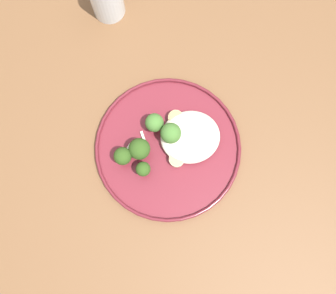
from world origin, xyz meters
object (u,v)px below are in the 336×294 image
seared_scallop_front_small (180,147)px  broccoli_floret_tall_stalk (171,133)px  seared_scallop_large_seared (207,128)px  seared_scallop_left_edge (177,162)px  seared_scallop_right_edge (194,140)px  seared_scallop_center_golden (201,152)px  broccoli_floret_near_rim (139,149)px  dinner_plate (168,148)px  broccoli_floret_split_head (154,123)px  seared_scallop_on_noodles (175,118)px  broccoli_floret_rear_charred (123,156)px  broccoli_floret_beside_noodles (143,169)px

seared_scallop_front_small → broccoli_floret_tall_stalk: broccoli_floret_tall_stalk is taller
seared_scallop_large_seared → seared_scallop_left_edge: 0.09m
seared_scallop_right_edge → seared_scallop_center_golden: bearing=-70.7°
seared_scallop_front_small → broccoli_floret_near_rim: bearing=175.9°
dinner_plate → broccoli_floret_split_head: (-0.02, 0.05, 0.03)m
seared_scallop_on_noodles → broccoli_floret_near_rim: bearing=-146.2°
broccoli_floret_tall_stalk → seared_scallop_large_seared: bearing=2.9°
broccoli_floret_near_rim → broccoli_floret_rear_charred: (-0.03, -0.01, -0.00)m
dinner_plate → broccoli_floret_split_head: size_ratio=5.74×
seared_scallop_center_golden → broccoli_floret_tall_stalk: size_ratio=0.47×
seared_scallop_on_noodles → broccoli_floret_beside_noodles: broccoli_floret_beside_noodles is taller
seared_scallop_on_noodles → seared_scallop_front_small: bearing=-90.8°
broccoli_floret_tall_stalk → seared_scallop_on_noodles: bearing=65.8°
broccoli_floret_beside_noodles → broccoli_floret_near_rim: 0.04m
seared_scallop_center_golden → dinner_plate: bearing=160.3°
seared_scallop_left_edge → broccoli_floret_split_head: 0.09m
broccoli_floret_rear_charred → seared_scallop_front_small: bearing=1.2°
seared_scallop_large_seared → broccoli_floret_split_head: 0.11m
seared_scallop_right_edge → broccoli_floret_near_rim: broccoli_floret_near_rim is taller
broccoli_floret_near_rim → broccoli_floret_rear_charred: size_ratio=1.06×
seared_scallop_large_seared → seared_scallop_on_noodles: (-0.06, 0.03, 0.00)m
seared_scallop_center_golden → broccoli_floret_split_head: bearing=138.8°
seared_scallop_front_small → broccoli_floret_rear_charred: 0.11m
seared_scallop_large_seared → seared_scallop_right_edge: (-0.03, -0.02, 0.00)m
seared_scallop_front_small → broccoli_floret_tall_stalk: 0.04m
seared_scallop_front_small → broccoli_floret_split_head: bearing=128.6°
seared_scallop_large_seared → seared_scallop_center_golden: (-0.02, -0.05, 0.00)m
dinner_plate → broccoli_floret_near_rim: bearing=178.9°
seared_scallop_right_edge → seared_scallop_front_small: bearing=-162.7°
dinner_plate → seared_scallop_front_small: 0.03m
broccoli_floret_split_head → broccoli_floret_rear_charred: broccoli_floret_rear_charred is taller
seared_scallop_front_small → seared_scallop_right_edge: 0.03m
broccoli_floret_tall_stalk → broccoli_floret_split_head: bearing=134.2°
broccoli_floret_beside_noodles → seared_scallop_left_edge: bearing=4.2°
broccoli_floret_near_rim → seared_scallop_large_seared: bearing=9.3°
seared_scallop_front_small → seared_scallop_center_golden: seared_scallop_front_small is taller
seared_scallop_on_noodles → broccoli_floret_rear_charred: broccoli_floret_rear_charred is taller
seared_scallop_center_golden → broccoli_floret_rear_charred: 0.15m
seared_scallop_right_edge → broccoli_floret_split_head: (-0.07, 0.04, 0.02)m
broccoli_floret_tall_stalk → broccoli_floret_near_rim: bearing=-163.7°
broccoli_floret_rear_charred → seared_scallop_right_edge: bearing=4.6°
broccoli_floret_split_head → broccoli_floret_near_rim: broccoli_floret_near_rim is taller
seared_scallop_left_edge → seared_scallop_center_golden: same height
seared_scallop_large_seared → broccoli_floret_tall_stalk: bearing=-177.1°
seared_scallop_left_edge → seared_scallop_front_small: bearing=67.8°
seared_scallop_center_golden → broccoli_floret_split_head: 0.11m
seared_scallop_on_noodles → seared_scallop_right_edge: size_ratio=1.01×
broccoli_floret_beside_noodles → seared_scallop_front_small: bearing=22.7°
broccoli_floret_rear_charred → broccoli_floret_near_rim: bearing=13.6°
seared_scallop_right_edge → broccoli_floret_tall_stalk: broccoli_floret_tall_stalk is taller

